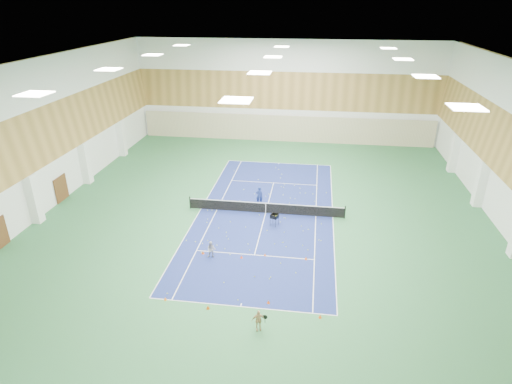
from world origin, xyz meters
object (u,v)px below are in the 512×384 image
tennis_net (266,207)px  coach (259,195)px  child_court (211,250)px  child_apron (258,320)px  ball_cart (274,220)px

tennis_net → coach: 1.83m
child_court → child_apron: bearing=-62.9°
tennis_net → ball_cart: (0.92, -1.97, -0.06)m
child_court → child_apron: (4.11, -6.49, 0.02)m
coach → tennis_net: bearing=106.2°
coach → ball_cart: 4.00m
child_apron → ball_cart: size_ratio=1.28×
coach → child_apron: 15.36m
tennis_net → ball_cart: 2.17m
tennis_net → child_apron: size_ratio=10.21×
child_apron → ball_cart: 11.61m
child_court → child_apron: child_apron is taller
coach → child_court: size_ratio=1.32×
child_court → ball_cart: child_court is taller
child_apron → ball_cart: (-0.33, 11.60, -0.14)m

